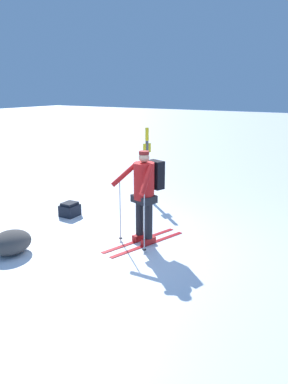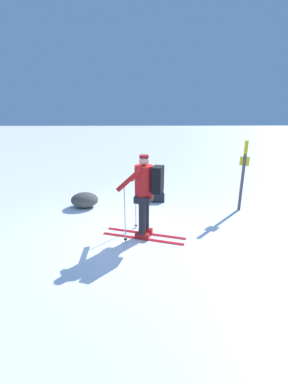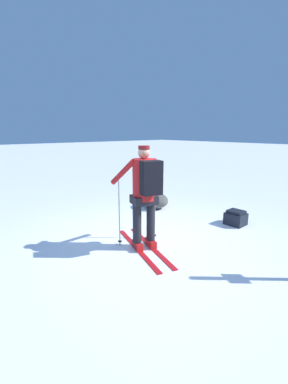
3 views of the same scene
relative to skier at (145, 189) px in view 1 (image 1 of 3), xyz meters
name	(u,v)px [view 1 (image 1 of 3)]	position (x,y,z in m)	size (l,w,h in m)	color
ground_plane	(131,243)	(-0.16, 0.22, -1.06)	(80.00, 80.00, 0.00)	white
skier	(145,189)	(0.00, 0.00, 0.00)	(1.82, 1.01, 1.78)	red
dropped_backpack	(70,209)	(0.41, 2.29, -0.91)	(0.40, 0.37, 0.32)	black
trail_marker	(147,157)	(2.61, 1.50, 0.05)	(0.23, 0.12, 1.89)	#4C4C51
rock_boulder	(11,242)	(-1.67, 1.82, -0.85)	(0.76, 0.65, 0.42)	#474442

